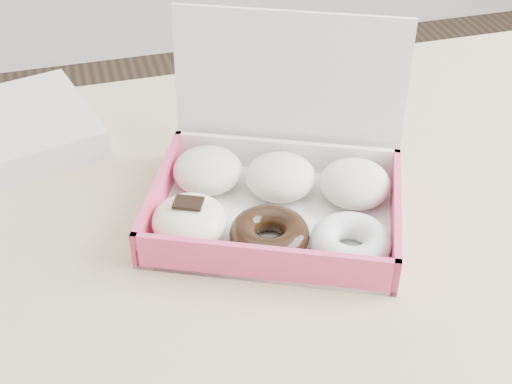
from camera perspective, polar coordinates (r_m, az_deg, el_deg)
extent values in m
cube|color=tan|center=(0.86, 8.21, -2.78)|extent=(1.20, 0.80, 0.04)
cube|color=white|center=(0.82, 1.52, -2.20)|extent=(0.34, 0.30, 0.01)
cube|color=#EB4271|center=(0.74, 0.54, -5.79)|extent=(0.26, 0.12, 0.05)
cube|color=white|center=(0.89, 2.36, 2.81)|extent=(0.26, 0.12, 0.05)
cube|color=#EB4271|center=(0.83, -7.73, -0.21)|extent=(0.09, 0.19, 0.05)
cube|color=#EB4271|center=(0.81, 11.10, -1.96)|extent=(0.09, 0.19, 0.05)
cube|color=white|center=(0.87, 2.65, 7.88)|extent=(0.26, 0.13, 0.20)
ellipsoid|color=white|center=(0.86, -3.89, 1.75)|extent=(0.11, 0.11, 0.05)
ellipsoid|color=white|center=(0.85, 1.97, 1.23)|extent=(0.11, 0.11, 0.05)
ellipsoid|color=white|center=(0.84, 7.93, 0.68)|extent=(0.11, 0.11, 0.05)
ellipsoid|color=#F1E5C1|center=(0.78, -5.32, -2.32)|extent=(0.11, 0.11, 0.05)
cube|color=black|center=(0.77, -5.43, -0.86)|extent=(0.04, 0.03, 0.00)
torus|color=black|center=(0.78, 1.07, -3.41)|extent=(0.12, 0.12, 0.03)
torus|color=white|center=(0.77, 7.59, -4.03)|extent=(0.12, 0.12, 0.03)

